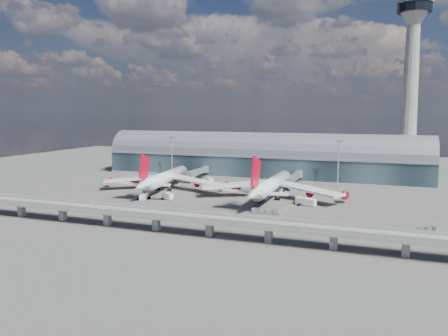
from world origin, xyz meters
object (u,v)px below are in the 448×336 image
(control_tower, at_px, (410,92))
(airliner_right, at_px, (271,186))
(service_truck_2, at_px, (306,202))
(service_truck_5, at_px, (210,181))
(service_truck_0, at_px, (144,196))
(service_truck_4, at_px, (280,189))
(cargo_train_0, at_px, (98,205))
(cargo_train_2, at_px, (428,229))
(service_truck_3, at_px, (299,200))
(service_truck_1, at_px, (168,196))
(airliner_left, at_px, (165,178))
(cargo_train_1, at_px, (266,211))
(floodlight_mast_left, at_px, (172,156))
(floodlight_mast_right, at_px, (338,163))

(control_tower, xyz_separation_m, airliner_right, (-61.26, -69.85, -45.53))
(service_truck_2, bearing_deg, airliner_right, 80.56)
(control_tower, distance_m, service_truck_5, 122.84)
(service_truck_0, height_order, service_truck_4, service_truck_0)
(cargo_train_0, xyz_separation_m, cargo_train_2, (130.70, 5.65, 0.03))
(service_truck_3, bearing_deg, service_truck_1, -160.34)
(airliner_right, xyz_separation_m, service_truck_1, (-44.95, -19.10, -4.52))
(service_truck_0, xyz_separation_m, service_truck_2, (73.45, 13.27, 0.06))
(airliner_left, xyz_separation_m, cargo_train_1, (63.70, -34.03, -5.27))
(airliner_left, xyz_separation_m, service_truck_4, (58.33, 15.01, -4.92))
(airliner_right, bearing_deg, service_truck_2, -29.02)
(service_truck_4, bearing_deg, floodlight_mast_left, 145.06)
(service_truck_1, bearing_deg, floodlight_mast_right, -28.92)
(floodlight_mast_right, height_order, service_truck_1, floodlight_mast_right)
(control_tower, height_order, floodlight_mast_right, control_tower)
(floodlight_mast_left, xyz_separation_m, airliner_right, (73.74, -41.85, -7.52))
(service_truck_4, bearing_deg, service_truck_2, -74.21)
(floodlight_mast_right, bearing_deg, control_tower, 38.66)
(floodlight_mast_right, relative_size, cargo_train_0, 2.45)
(floodlight_mast_right, distance_m, service_truck_5, 71.89)
(floodlight_mast_left, xyz_separation_m, cargo_train_1, (79.24, -72.95, -12.63))
(control_tower, xyz_separation_m, service_truck_2, (-43.19, -79.74, -49.94))
(control_tower, bearing_deg, service_truck_4, -139.67)
(service_truck_3, xyz_separation_m, cargo_train_0, (-80.52, -38.47, -0.50))
(service_truck_4, bearing_deg, cargo_train_1, -100.76)
(service_truck_4, bearing_deg, service_truck_0, -160.48)
(floodlight_mast_left, distance_m, service_truck_5, 34.52)
(floodlight_mast_left, relative_size, cargo_train_0, 2.45)
(airliner_right, relative_size, cargo_train_1, 6.37)
(floodlight_mast_left, relative_size, floodlight_mast_right, 1.00)
(service_truck_0, xyz_separation_m, service_truck_5, (11.76, 53.15, 0.01))
(service_truck_1, relative_size, cargo_train_2, 0.77)
(airliner_right, distance_m, service_truck_0, 60.20)
(service_truck_1, relative_size, service_truck_4, 1.17)
(service_truck_0, relative_size, cargo_train_2, 1.04)
(service_truck_1, xyz_separation_m, service_truck_5, (1.32, 49.08, 0.06))
(service_truck_2, distance_m, cargo_train_0, 90.76)
(floodlight_mast_right, xyz_separation_m, airliner_left, (-84.47, -38.91, -7.35))
(airliner_right, height_order, service_truck_2, airliner_right)
(floodlight_mast_left, distance_m, cargo_train_1, 108.44)
(floodlight_mast_right, distance_m, cargo_train_0, 126.44)
(airliner_left, distance_m, service_truck_1, 26.14)
(service_truck_0, bearing_deg, service_truck_5, 60.28)
(cargo_train_1, bearing_deg, airliner_right, 11.62)
(airliner_right, xyz_separation_m, service_truck_4, (0.13, 17.95, -4.75))
(service_truck_0, xyz_separation_m, cargo_train_0, (-10.92, -20.17, -0.73))
(floodlight_mast_right, height_order, service_truck_3, floodlight_mast_right)
(airliner_left, height_order, cargo_train_2, airliner_left)
(floodlight_mast_right, bearing_deg, service_truck_0, -141.47)
(floodlight_mast_right, height_order, service_truck_4, floodlight_mast_right)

